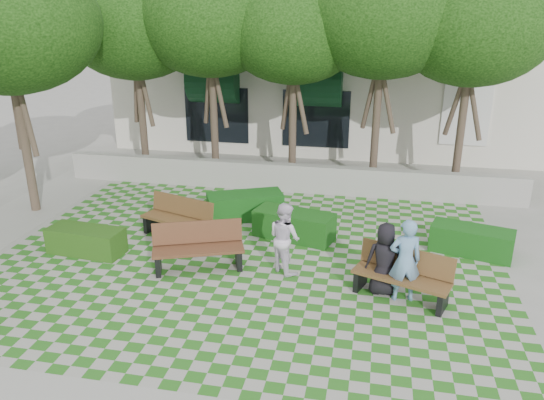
% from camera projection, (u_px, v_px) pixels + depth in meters
% --- Properties ---
extents(ground, '(90.00, 90.00, 0.00)m').
position_uv_depth(ground, '(237.00, 280.00, 11.79)').
color(ground, gray).
rests_on(ground, ground).
extents(lawn, '(12.00, 12.00, 0.00)m').
position_uv_depth(lawn, '(248.00, 260.00, 12.71)').
color(lawn, '#2B721E').
rests_on(lawn, ground).
extents(retaining_wall, '(15.00, 0.36, 0.90)m').
position_uv_depth(retaining_wall, '(285.00, 177.00, 17.34)').
color(retaining_wall, '#9E9B93').
rests_on(retaining_wall, ground).
extents(bench_east, '(2.09, 1.31, 1.04)m').
position_uv_depth(bench_east, '(402.00, 276.00, 10.94)').
color(bench_east, brown).
rests_on(bench_east, ground).
extents(bench_mid, '(2.17, 1.37, 1.08)m').
position_uv_depth(bench_mid, '(198.00, 248.00, 12.17)').
color(bench_mid, '#532F1C').
rests_on(bench_mid, ground).
extents(bench_west, '(2.07, 1.25, 1.03)m').
position_uv_depth(bench_west, '(178.00, 218.00, 13.88)').
color(bench_west, brown).
rests_on(bench_west, ground).
extents(hedge_east, '(2.05, 1.26, 0.67)m').
position_uv_depth(hedge_east, '(472.00, 241.00, 12.97)').
color(hedge_east, '#134A14').
rests_on(hedge_east, ground).
extents(hedge_midright, '(2.21, 1.33, 0.72)m').
position_uv_depth(hedge_midright, '(294.00, 225.00, 13.83)').
color(hedge_midright, '#134612').
rests_on(hedge_midright, ground).
extents(hedge_midleft, '(2.27, 1.63, 0.74)m').
position_uv_depth(hedge_midleft, '(245.00, 206.00, 15.11)').
color(hedge_midleft, '#134A16').
rests_on(hedge_midleft, ground).
extents(hedge_west, '(1.91, 0.91, 0.65)m').
position_uv_depth(hedge_west, '(86.00, 241.00, 12.99)').
color(hedge_west, '#224A13').
rests_on(hedge_west, ground).
extents(person_blue, '(0.72, 0.55, 1.79)m').
position_uv_depth(person_blue, '(405.00, 260.00, 10.73)').
color(person_blue, '#6C9BC5').
rests_on(person_blue, ground).
extents(person_dark, '(0.82, 0.58, 1.59)m').
position_uv_depth(person_dark, '(385.00, 259.00, 11.01)').
color(person_dark, black).
rests_on(person_dark, ground).
extents(person_white, '(1.02, 1.00, 1.66)m').
position_uv_depth(person_white, '(285.00, 238.00, 11.94)').
color(person_white, white).
rests_on(person_white, ground).
extents(tree_row, '(17.70, 13.40, 7.41)m').
position_uv_depth(tree_row, '(224.00, 25.00, 15.81)').
color(tree_row, '#47382B').
rests_on(tree_row, ground).
extents(building, '(18.00, 8.92, 5.15)m').
position_uv_depth(building, '(337.00, 82.00, 23.70)').
color(building, silver).
rests_on(building, ground).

